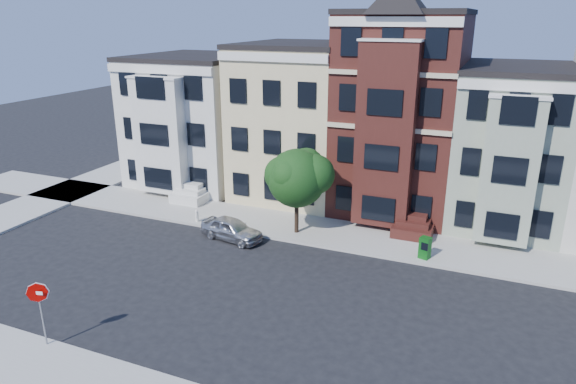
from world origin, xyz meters
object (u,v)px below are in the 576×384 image
at_px(parked_car, 232,229).
at_px(fire_hydrant, 197,217).
at_px(street_tree, 297,182).
at_px(newspaper_box, 425,248).
at_px(stop_sign, 41,310).

xyz_separation_m(parked_car, fire_hydrant, (-3.03, 1.20, -0.18)).
bearing_deg(street_tree, fire_hydrant, -172.35).
distance_m(parked_car, newspaper_box, 10.50).
distance_m(newspaper_box, fire_hydrant, 13.44).
bearing_deg(fire_hydrant, parked_car, -21.65).
xyz_separation_m(newspaper_box, stop_sign, (-12.12, -12.93, 0.91)).
bearing_deg(parked_car, street_tree, -46.14).
height_order(street_tree, stop_sign, street_tree).
bearing_deg(street_tree, newspaper_box, -4.68).
distance_m(street_tree, parked_car, 4.50).
distance_m(street_tree, stop_sign, 14.45).
bearing_deg(newspaper_box, street_tree, -166.76).
bearing_deg(street_tree, stop_sign, -109.64).
bearing_deg(newspaper_box, stop_sign, -115.24).
distance_m(parked_car, fire_hydrant, 3.27).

